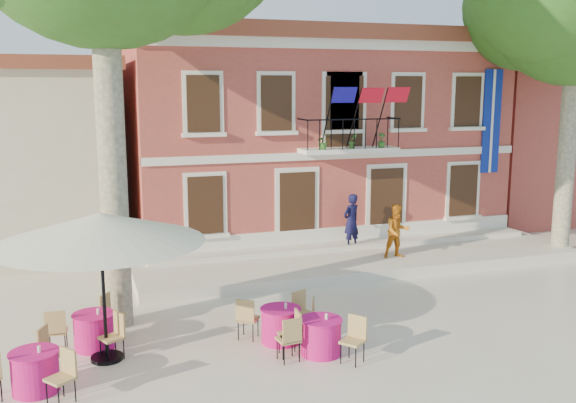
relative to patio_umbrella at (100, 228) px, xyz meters
The scene contains 11 objects.
ground 6.55m from the patio_umbrella, ahead, with size 90.00×90.00×0.00m, color beige.
main_building 13.14m from the patio_umbrella, 52.75° to the left, with size 13.50×9.59×7.50m.
neighbor_east 22.98m from the patio_umbrella, 29.85° to the left, with size 9.40×9.40×6.40m.
terrace 9.64m from the patio_umbrella, 31.39° to the left, with size 14.00×3.40×0.30m, color silver.
patio_umbrella is the anchor object (origin of this frame).
pedestrian_navy 9.98m from the patio_umbrella, 36.06° to the left, with size 0.66×0.43×1.80m, color #0F0F34.
pedestrian_orange 9.99m from the patio_umbrella, 26.00° to the left, with size 0.81×0.63×1.67m, color orange.
cafe_table_0 2.86m from the patio_umbrella, 141.25° to the right, with size 1.72×1.86×0.95m.
cafe_table_1 4.34m from the patio_umbrella, ahead, with size 1.87×1.69×0.95m.
cafe_table_3 2.43m from the patio_umbrella, 107.49° to the left, with size 1.69×1.87×0.95m.
cafe_table_4 4.97m from the patio_umbrella, 14.68° to the right, with size 1.72×1.86×0.95m.
Camera 1 is at (-6.26, -13.31, 5.50)m, focal length 40.00 mm.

